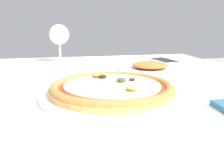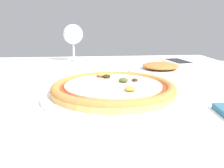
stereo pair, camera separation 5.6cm
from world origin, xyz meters
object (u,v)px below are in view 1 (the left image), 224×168
(side_plate, at_px, (150,68))
(pizza_plate, at_px, (112,90))
(wine_glass_far_left, at_px, (59,35))
(cell_phone, at_px, (164,61))
(dining_table, at_px, (84,119))

(side_plate, bearing_deg, pizza_plate, -125.06)
(wine_glass_far_left, distance_m, cell_phone, 0.45)
(pizza_plate, height_order, wine_glass_far_left, wine_glass_far_left)
(pizza_plate, distance_m, side_plate, 0.33)
(dining_table, bearing_deg, cell_phone, 42.64)
(wine_glass_far_left, bearing_deg, side_plate, -38.64)
(dining_table, relative_size, wine_glass_far_left, 7.36)
(dining_table, xyz_separation_m, side_plate, (0.25, 0.17, 0.10))
(dining_table, distance_m, pizza_plate, 0.15)
(dining_table, height_order, cell_phone, cell_phone)
(pizza_plate, bearing_deg, dining_table, 121.13)
(cell_phone, bearing_deg, wine_glass_far_left, 169.72)
(pizza_plate, distance_m, wine_glass_far_left, 0.53)
(cell_phone, bearing_deg, side_plate, -126.79)
(wine_glass_far_left, distance_m, side_plate, 0.40)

